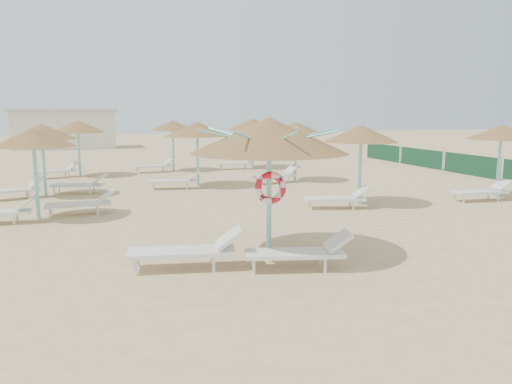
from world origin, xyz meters
name	(u,v)px	position (x,y,z in m)	size (l,w,h in m)	color
ground	(262,255)	(0.00, 0.00, 0.00)	(120.00, 120.00, 0.00)	tan
main_palapa	(269,136)	(0.14, -0.09, 2.60)	(3.34, 3.34, 2.99)	#7ED7DB
lounger_main_a	(190,250)	(-1.66, -0.48, 0.39)	(2.34, 1.04, 0.82)	silver
lounger_main_b	(302,252)	(0.45, -1.17, 0.36)	(2.19, 1.09, 0.77)	silver
palapa_field	(210,131)	(1.19, 10.72, 2.29)	(18.97, 14.41, 2.71)	#7ED7DB
service_hut	(66,129)	(-6.00, 35.00, 1.64)	(8.40, 4.40, 3.25)	silver
windbreak_fence	(471,165)	(14.00, 9.96, 0.50)	(0.08, 19.84, 1.10)	#1C5436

